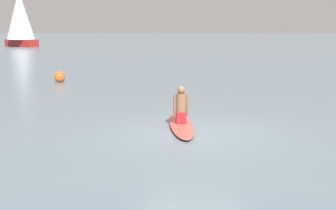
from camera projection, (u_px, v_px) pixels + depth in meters
ground_plane at (193, 133)px, 11.08m from camera, size 400.00×400.00×0.00m
surfboard at (181, 125)px, 11.73m from camera, size 1.22×3.31×0.12m
person_paddler at (181, 106)px, 11.64m from camera, size 0.44×0.37×0.99m
sailboat_far_right at (20, 17)px, 60.49m from camera, size 5.64×5.18×8.61m
buoy_marker at (60, 77)px, 21.30m from camera, size 0.53×0.53×0.53m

